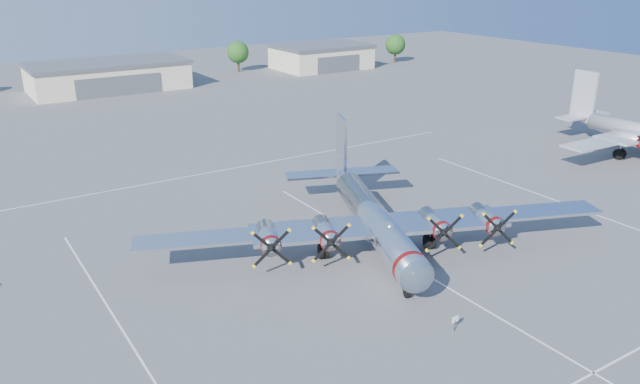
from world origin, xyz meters
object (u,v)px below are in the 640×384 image
tree_east (238,52)px  hangar_center (108,76)px  hangar_east (321,56)px  twin_engine_east (633,152)px  info_placard (455,321)px  tree_far_east (395,45)px  main_bomber_b29 (371,245)px

tree_east → hangar_center: bearing=-168.6°
hangar_east → twin_engine_east: (-3.01, -78.24, -2.71)m
tree_east → twin_engine_east: bearing=-79.9°
hangar_east → info_placard: 109.27m
hangar_east → twin_engine_east: bearing=-92.2°
hangar_east → hangar_center: bearing=-180.0°
tree_far_east → main_bomber_b29: tree_far_east is taller
tree_far_east → hangar_east: bearing=174.4°
hangar_center → hangar_east: (48.00, 0.00, 0.00)m
hangar_east → tree_far_east: (20.00, -1.96, 1.51)m
hangar_center → hangar_east: same height
hangar_east → main_bomber_b29: hangar_east is taller
hangar_center → main_bomber_b29: hangar_center is taller
tree_far_east → main_bomber_b29: (-68.21, -80.71, -4.22)m
tree_east → main_bomber_b29: size_ratio=0.17×
tree_far_east → hangar_center: bearing=178.3°
hangar_east → main_bomber_b29: 95.75m
hangar_center → twin_engine_east: bearing=-60.1°
twin_engine_east → hangar_center: bearing=121.8°
tree_far_east → tree_east: bearing=168.1°
tree_east → info_placard: size_ratio=6.20×
hangar_center → twin_engine_east: 90.30m
hangar_east → main_bomber_b29: size_ratio=0.53×
info_placard → tree_east: bearing=71.1°
main_bomber_b29 → twin_engine_east: size_ratio=1.35×
twin_engine_east → info_placard: bearing=-157.8°
info_placard → tree_far_east: bearing=52.0°
tree_east → twin_engine_east: size_ratio=0.23×
tree_east → twin_engine_east: tree_east is taller
twin_engine_east → info_placard: 51.90m
tree_east → main_bomber_b29: (-30.21, -88.71, -4.22)m
tree_east → main_bomber_b29: tree_east is taller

